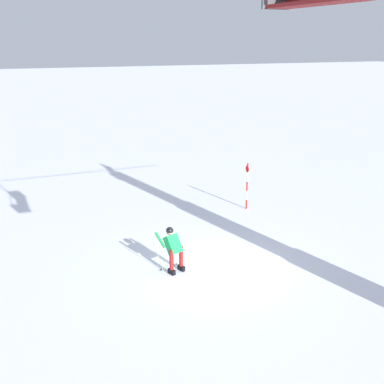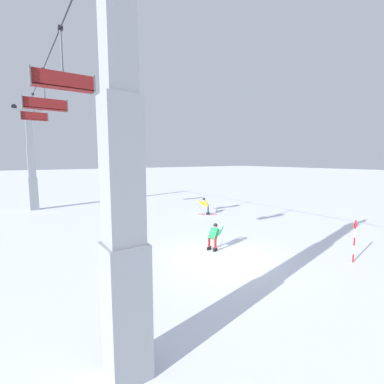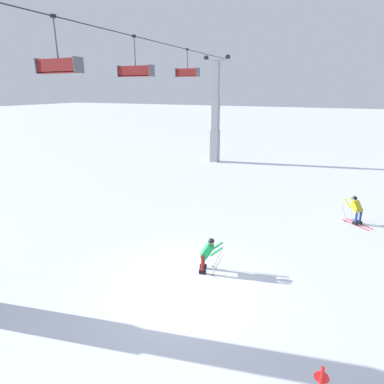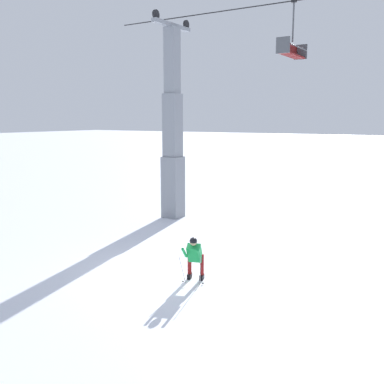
% 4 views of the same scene
% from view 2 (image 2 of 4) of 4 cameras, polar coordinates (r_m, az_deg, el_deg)
% --- Properties ---
extents(ground_plane, '(260.00, 260.00, 0.00)m').
position_cam_2_polar(ground_plane, '(14.27, 6.56, -13.57)').
color(ground_plane, white).
extents(skier_carving_main, '(1.09, 1.82, 1.61)m').
position_cam_2_polar(skier_carving_main, '(15.14, 4.62, -8.96)').
color(skier_carving_main, white).
rests_on(skier_carving_main, ground_plane).
extents(lift_tower_near, '(0.91, 3.02, 10.01)m').
position_cam_2_polar(lift_tower_near, '(6.03, -14.34, -1.68)').
color(lift_tower_near, gray).
rests_on(lift_tower_near, ground_plane).
extents(lift_tower_far, '(0.78, 2.57, 10.01)m').
position_cam_2_polar(lift_tower_far, '(30.72, -30.60, 4.44)').
color(lift_tower_far, gray).
rests_on(lift_tower_far, ground_plane).
extents(haul_cable, '(31.03, 0.05, 0.05)m').
position_cam_2_polar(haul_cable, '(18.87, -29.01, 21.06)').
color(haul_cable, black).
extents(chairlift_seat_nearest, '(0.61, 2.25, 2.28)m').
position_cam_2_polar(chairlift_seat_nearest, '(12.18, -25.36, 20.42)').
color(chairlift_seat_nearest, black).
extents(chairlift_seat_second, '(0.61, 2.26, 2.23)m').
position_cam_2_polar(chairlift_seat_second, '(17.74, -28.40, 15.95)').
color(chairlift_seat_second, black).
extents(chairlift_seat_middle, '(0.61, 1.85, 2.01)m').
position_cam_2_polar(chairlift_seat_middle, '(24.58, -30.18, 13.62)').
color(chairlift_seat_middle, black).
extents(trail_marker_pole, '(0.07, 0.28, 2.08)m').
position_cam_2_polar(trail_marker_pole, '(15.41, 30.93, -8.60)').
color(trail_marker_pole, red).
rests_on(trail_marker_pole, ground_plane).
extents(skier_distant_uphill, '(1.55, 1.69, 1.66)m').
position_cam_2_polar(skier_distant_uphill, '(24.51, 2.90, -2.70)').
color(skier_distant_uphill, red).
rests_on(skier_distant_uphill, ground_plane).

